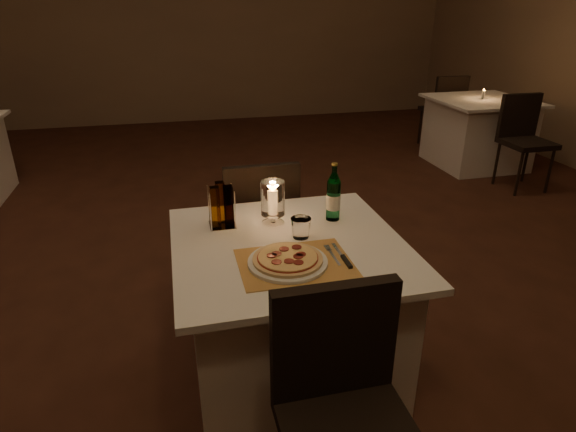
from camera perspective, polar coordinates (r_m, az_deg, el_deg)
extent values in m
cube|color=#432115|center=(3.17, -5.73, -8.69)|extent=(8.00, 10.00, 0.02)
cube|color=#8B6D51|center=(7.68, -12.17, 22.00)|extent=(8.00, 0.02, 3.00)
cube|color=white|center=(2.29, 0.12, -11.81)|extent=(0.88, 0.88, 0.71)
cube|color=white|center=(2.10, 0.13, -3.58)|extent=(1.00, 1.00, 0.03)
cube|color=black|center=(1.62, 5.50, -14.48)|extent=(0.42, 0.05, 0.42)
cube|color=black|center=(2.92, -3.63, -1.14)|extent=(0.42, 0.42, 0.05)
cube|color=black|center=(2.66, -3.04, 1.71)|extent=(0.42, 0.05, 0.42)
cylinder|color=black|center=(3.21, -1.07, -3.47)|extent=(0.03, 0.03, 0.44)
cylinder|color=black|center=(3.16, -7.12, -4.12)|extent=(0.03, 0.03, 0.44)
cylinder|color=black|center=(2.92, 0.41, -6.46)|extent=(0.03, 0.03, 0.44)
cylinder|color=black|center=(2.86, -6.26, -7.24)|extent=(0.03, 0.03, 0.44)
cube|color=#C48B44|center=(1.93, 0.83, -5.60)|extent=(0.45, 0.34, 0.00)
cylinder|color=white|center=(1.92, -0.04, -5.47)|extent=(0.32, 0.32, 0.01)
cylinder|color=#D8B77F|center=(1.92, -0.04, -5.13)|extent=(0.28, 0.28, 0.01)
cylinder|color=maroon|center=(1.91, -0.04, -4.93)|extent=(0.24, 0.24, 0.00)
cylinder|color=#EACC7F|center=(1.91, -0.04, -4.84)|extent=(0.24, 0.24, 0.00)
cylinder|color=maroon|center=(1.92, 1.54, -4.54)|extent=(0.04, 0.04, 0.00)
cylinder|color=maroon|center=(1.98, 1.03, -3.70)|extent=(0.04, 0.04, 0.00)
cylinder|color=maroon|center=(1.96, -0.47, -3.93)|extent=(0.04, 0.04, 0.00)
cylinder|color=maroon|center=(1.93, -1.36, -4.47)|extent=(0.04, 0.04, 0.00)
cylinder|color=maroon|center=(1.91, -1.95, -4.70)|extent=(0.04, 0.04, 0.00)
cylinder|color=maroon|center=(1.87, -1.37, -5.46)|extent=(0.04, 0.04, 0.00)
cylinder|color=maroon|center=(1.87, 0.12, -5.37)|extent=(0.04, 0.04, 0.00)
cylinder|color=maroon|center=(1.86, 1.24, -5.51)|extent=(0.04, 0.04, 0.00)
cylinder|color=maroon|center=(1.91, 1.22, -4.79)|extent=(0.04, 0.04, 0.00)
cube|color=silver|center=(1.97, 5.49, -4.91)|extent=(0.01, 0.14, 0.00)
cube|color=silver|center=(2.05, 4.72, -3.80)|extent=(0.02, 0.05, 0.00)
cube|color=black|center=(1.94, 6.95, -5.37)|extent=(0.02, 0.10, 0.01)
cube|color=silver|center=(2.04, 5.88, -4.02)|extent=(0.01, 0.12, 0.00)
cylinder|color=#61B580|center=(2.29, 5.39, 1.81)|extent=(0.07, 0.07, 0.19)
cylinder|color=#61B580|center=(2.24, 5.54, 5.56)|extent=(0.02, 0.02, 0.04)
cylinder|color=gold|center=(2.23, 5.57, 6.13)|extent=(0.03, 0.03, 0.01)
cylinder|color=silver|center=(2.30, 5.38, 1.70)|extent=(0.07, 0.07, 0.07)
cylinder|color=white|center=(2.27, -1.78, -0.87)|extent=(0.11, 0.11, 0.01)
cylinder|color=white|center=(2.25, -1.79, -0.25)|extent=(0.02, 0.02, 0.04)
cylinder|color=white|center=(2.21, -1.83, 2.15)|extent=(0.11, 0.11, 0.16)
cylinder|color=white|center=(2.22, -1.82, 1.76)|extent=(0.03, 0.03, 0.12)
ellipsoid|color=orange|center=(2.19, -1.84, 3.56)|extent=(0.02, 0.02, 0.03)
cube|color=white|center=(2.27, -7.75, -1.07)|extent=(0.12, 0.12, 0.01)
cylinder|color=white|center=(2.18, -9.15, 0.40)|extent=(0.01, 0.01, 0.18)
cylinder|color=white|center=(2.19, -6.29, 0.68)|extent=(0.01, 0.01, 0.18)
cylinder|color=white|center=(2.28, -9.41, 1.48)|extent=(0.01, 0.01, 0.18)
cylinder|color=white|center=(2.29, -6.67, 1.74)|extent=(0.01, 0.01, 0.18)
cube|color=#BF8C33|center=(2.20, -8.58, 0.96)|extent=(0.04, 0.04, 0.20)
cube|color=#3F1E14|center=(2.21, -7.03, 1.11)|extent=(0.04, 0.04, 0.20)
cube|color=#BF8C33|center=(2.26, -7.98, 1.61)|extent=(0.04, 0.04, 0.20)
cylinder|color=black|center=(6.18, -30.94, 6.72)|extent=(0.03, 0.03, 0.44)
cube|color=white|center=(5.85, 21.47, 9.05)|extent=(0.88, 0.88, 0.71)
cube|color=white|center=(5.77, 22.03, 12.58)|extent=(1.00, 1.00, 0.03)
cube|color=black|center=(5.21, 26.50, 7.72)|extent=(0.42, 0.42, 0.05)
cube|color=black|center=(5.30, 25.72, 10.69)|extent=(0.42, 0.05, 0.42)
cylinder|color=black|center=(5.04, 25.68, 4.52)|extent=(0.03, 0.03, 0.44)
cylinder|color=black|center=(5.26, 28.59, 4.69)|extent=(0.03, 0.03, 0.44)
cylinder|color=black|center=(5.29, 23.47, 5.76)|extent=(0.03, 0.03, 0.44)
cylinder|color=black|center=(5.50, 26.34, 5.88)|extent=(0.03, 0.03, 0.44)
cube|color=black|center=(6.48, 17.67, 11.85)|extent=(0.42, 0.42, 0.05)
cube|color=black|center=(6.28, 18.79, 13.51)|extent=(0.42, 0.05, 0.42)
cylinder|color=black|center=(6.76, 17.95, 10.19)|extent=(0.03, 0.03, 0.44)
cylinder|color=black|center=(6.59, 15.37, 10.16)|extent=(0.03, 0.03, 0.44)
cylinder|color=black|center=(6.48, 19.47, 9.43)|extent=(0.03, 0.03, 0.44)
cylinder|color=black|center=(6.30, 16.82, 9.39)|extent=(0.03, 0.03, 0.44)
cylinder|color=white|center=(5.76, 22.13, 13.16)|extent=(0.03, 0.03, 0.09)
ellipsoid|color=orange|center=(5.76, 22.21, 13.67)|extent=(0.01, 0.01, 0.02)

